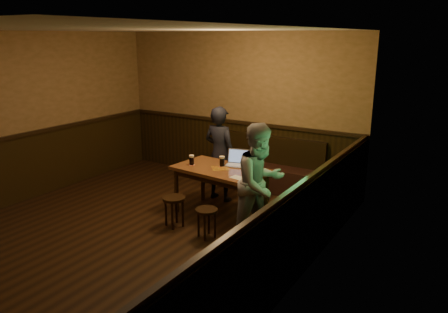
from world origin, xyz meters
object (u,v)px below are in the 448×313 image
Objects in this scene: stool_left at (174,203)px; laptop at (237,161)px; pub_table at (221,174)px; pint_mid at (222,161)px; bench at (264,171)px; pint_left at (192,160)px; person_suit at (220,154)px; person_grey at (260,184)px; pint_right at (245,170)px; stool_right at (207,215)px.

stool_left is 1.20m from laptop.
pint_mid is at bearing 113.98° from pub_table.
stool_left is at bearing -111.43° from pint_mid.
laptop is at bearing 63.83° from stool_left.
pint_left is (-0.48, -1.60, 0.53)m from bench.
person_grey is at bearing 144.92° from person_suit.
pint_right is 0.43× the size of laptop.
bench reaches higher than pint_mid.
pint_right reaches higher than pub_table.
laptop is 1.09m from person_grey.
stool_left is at bearing 175.01° from stool_right.
stool_right is at bearing -83.60° from bench.
pint_mid is (-0.29, 0.87, 0.51)m from stool_right.
pint_left is at bearing 95.62° from person_grey.
bench is 5.26× the size of stool_right.
pint_mid is 1.11m from person_grey.
pint_right is at bearing -61.69° from laptop.
stool_right is 2.61× the size of pint_left.
laptop is 0.25× the size of person_suit.
stool_right is at bearing -66.38° from pub_table.
person_suit is at bearing -112.03° from bench.
pint_mid reaches higher than stool_left.
pub_table is at bearing -71.31° from pint_mid.
stool_left is at bearing -143.98° from pint_right.
pub_table is at bearing 83.90° from person_grey.
laptop is at bearing 96.38° from stool_right.
pub_table is 0.88m from stool_right.
pint_right is 0.57m from person_grey.
stool_right is at bearing -109.53° from pint_right.
person_suit reaches higher than pint_left.
stool_left is 1.08× the size of stool_right.
pub_table reaches higher than stool_left.
pint_left is 0.72m from laptop.
person_grey is (1.28, 0.24, 0.46)m from stool_left.
person_grey is at bearing -58.22° from laptop.
pint_mid is at bearing 68.57° from stool_left.
pint_left is at bearing 101.51° from stool_left.
pint_right is at bearing -6.90° from pub_table.
stool_right is 1.05m from pint_mid.
pub_table is at bearing 167.81° from pint_right.
pint_mid is 0.10× the size of person_suit.
stool_left is 1.37m from person_suit.
person_suit is (-0.52, 0.30, -0.02)m from laptop.
laptop is at bearing 153.65° from person_suit.
pub_table is 0.71m from person_suit.
pub_table is 9.31× the size of pint_left.
pub_table is 0.54m from pint_right.
bench is at bearing 82.01° from laptop.
pub_table is 0.21m from pint_mid.
pint_mid is 0.96× the size of pint_right.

